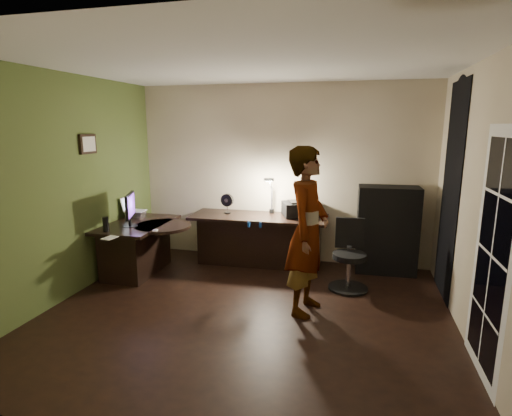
% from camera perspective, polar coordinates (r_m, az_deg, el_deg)
% --- Properties ---
extents(floor, '(4.50, 4.00, 0.01)m').
position_cam_1_polar(floor, '(4.67, -1.46, -14.89)').
color(floor, black).
rests_on(floor, ground).
extents(ceiling, '(4.50, 4.00, 0.01)m').
position_cam_1_polar(ceiling, '(4.22, -1.66, 20.17)').
color(ceiling, silver).
rests_on(ceiling, floor).
extents(wall_back, '(4.50, 0.01, 2.70)m').
position_cam_1_polar(wall_back, '(6.17, 3.56, 4.87)').
color(wall_back, '#C4B594').
rests_on(wall_back, floor).
extents(wall_front, '(4.50, 0.01, 2.70)m').
position_cam_1_polar(wall_front, '(2.42, -14.69, -6.38)').
color(wall_front, '#C4B594').
rests_on(wall_front, floor).
extents(wall_left, '(0.01, 4.00, 2.70)m').
position_cam_1_polar(wall_left, '(5.31, -25.70, 2.60)').
color(wall_left, '#C4B594').
rests_on(wall_left, floor).
extents(wall_right, '(0.01, 4.00, 2.70)m').
position_cam_1_polar(wall_right, '(4.23, 29.32, 0.18)').
color(wall_right, '#C4B594').
rests_on(wall_right, floor).
extents(green_wall_overlay, '(0.00, 4.00, 2.70)m').
position_cam_1_polar(green_wall_overlay, '(5.30, -25.57, 2.60)').
color(green_wall_overlay, '#4C5E2A').
rests_on(green_wall_overlay, floor).
extents(arched_doorway, '(0.01, 0.90, 2.60)m').
position_cam_1_polar(arched_doorway, '(5.33, 26.04, 2.07)').
color(arched_doorway, black).
rests_on(arched_doorway, floor).
extents(french_door, '(0.02, 0.92, 2.10)m').
position_cam_1_polar(french_door, '(3.78, 30.67, -5.90)').
color(french_door, white).
rests_on(french_door, floor).
extents(framed_picture, '(0.04, 0.30, 0.25)m').
position_cam_1_polar(framed_picture, '(5.59, -22.92, 8.41)').
color(framed_picture, black).
rests_on(framed_picture, wall_left).
extents(desk_left, '(0.81, 1.29, 0.73)m').
position_cam_1_polar(desk_left, '(5.97, -16.36, -5.50)').
color(desk_left, black).
rests_on(desk_left, floor).
extents(desk_right, '(2.05, 0.77, 0.76)m').
position_cam_1_polar(desk_right, '(6.04, 0.38, -4.65)').
color(desk_right, black).
rests_on(desk_right, floor).
extents(cabinet, '(0.85, 0.45, 1.25)m').
position_cam_1_polar(cabinet, '(5.99, 18.20, -2.98)').
color(cabinet, black).
rests_on(cabinet, floor).
extents(laptop_stand, '(0.26, 0.23, 0.10)m').
position_cam_1_polar(laptop_stand, '(6.24, -16.82, -0.91)').
color(laptop_stand, silver).
rests_on(laptop_stand, desk_left).
extents(laptop, '(0.32, 0.30, 0.21)m').
position_cam_1_polar(laptop, '(6.21, -16.90, 0.49)').
color(laptop, silver).
rests_on(laptop, laptop_stand).
extents(monitor, '(0.28, 0.51, 0.34)m').
position_cam_1_polar(monitor, '(5.70, -17.64, -0.93)').
color(monitor, black).
rests_on(monitor, desk_left).
extents(mouse, '(0.07, 0.10, 0.04)m').
position_cam_1_polar(mouse, '(5.37, -14.19, -3.14)').
color(mouse, silver).
rests_on(mouse, desk_left).
extents(phone, '(0.07, 0.13, 0.01)m').
position_cam_1_polar(phone, '(5.88, -16.94, -2.15)').
color(phone, black).
rests_on(phone, desk_left).
extents(pen, '(0.09, 0.11, 0.01)m').
position_cam_1_polar(pen, '(5.59, -18.21, -2.94)').
color(pen, black).
rests_on(pen, desk_left).
extents(speaker, '(0.09, 0.09, 0.20)m').
position_cam_1_polar(speaker, '(5.53, -20.67, -2.25)').
color(speaker, black).
rests_on(speaker, desk_left).
extents(notepad, '(0.15, 0.20, 0.01)m').
position_cam_1_polar(notepad, '(5.25, -20.15, -4.02)').
color(notepad, silver).
rests_on(notepad, desk_left).
extents(desk_fan, '(0.21, 0.13, 0.30)m').
position_cam_1_polar(desk_fan, '(6.09, -4.10, 0.66)').
color(desk_fan, black).
rests_on(desk_fan, desk_right).
extents(headphones, '(0.20, 0.09, 0.10)m').
position_cam_1_polar(headphones, '(5.25, -0.19, -2.26)').
color(headphones, '#0D3E9E').
rests_on(headphones, desk_right).
extents(printer, '(0.61, 0.55, 0.22)m').
position_cam_1_polar(printer, '(5.95, 6.36, -0.03)').
color(printer, black).
rests_on(printer, desk_right).
extents(desk_lamp, '(0.18, 0.28, 0.59)m').
position_cam_1_polar(desk_lamp, '(6.06, 2.27, 1.99)').
color(desk_lamp, black).
rests_on(desk_lamp, desk_right).
extents(office_chair, '(0.54, 0.54, 0.90)m').
position_cam_1_polar(office_chair, '(5.26, 13.20, -6.67)').
color(office_chair, black).
rests_on(office_chair, floor).
extents(person, '(0.56, 0.74, 1.88)m').
position_cam_1_polar(person, '(4.44, 7.37, -3.34)').
color(person, '#D8A88C').
rests_on(person, floor).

